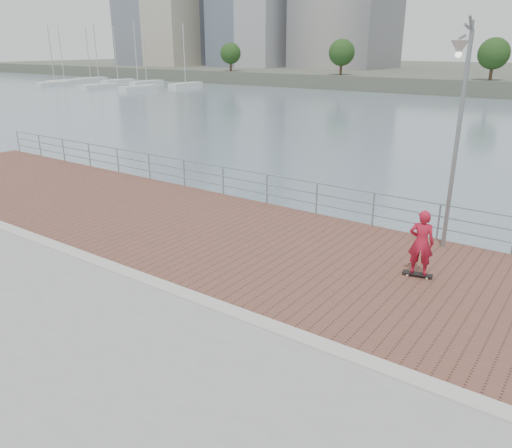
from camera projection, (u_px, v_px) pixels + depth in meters
The scene contains 8 objects.
water at pixel (208, 376), 11.94m from camera, with size 400.00×400.00×0.00m, color slate.
brick_lane at pixel (289, 252), 14.02m from camera, with size 40.00×6.80×0.02m, color brown.
curb at pixel (205, 301), 11.25m from camera, with size 40.00×0.40×0.06m, color #B7B5AD.
guardrail at pixel (344, 200), 16.39m from camera, with size 39.06×0.06×1.13m.
street_lamp at pixel (458, 99), 12.63m from camera, with size 0.43×1.25×5.89m.
skateboard at pixel (417, 274), 12.46m from camera, with size 0.75×0.34×0.08m.
skateboarder at pixel (421, 243), 12.17m from camera, with size 0.60×0.40×1.66m, color #AE172E.
marina at pixel (111, 82), 99.90m from camera, with size 30.57×20.19×11.30m.
Camera 1 is at (6.76, -7.46, 5.47)m, focal length 35.00 mm.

